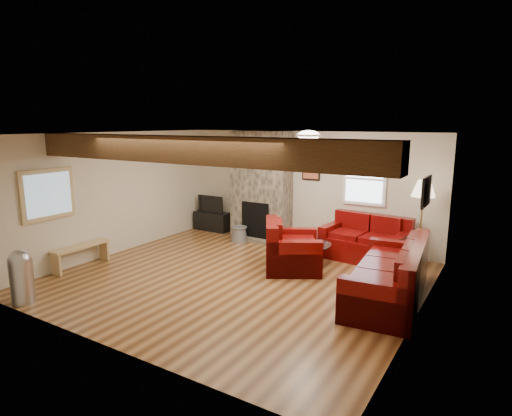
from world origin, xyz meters
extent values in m
plane|color=#593217|center=(0.00, 0.00, 0.00)|extent=(8.00, 8.00, 0.00)
plane|color=silver|center=(0.00, 0.00, 2.50)|extent=(8.00, 8.00, 0.00)
plane|color=beige|center=(0.00, 2.75, 1.25)|extent=(8.00, 0.00, 8.00)
plane|color=beige|center=(0.00, -2.75, 1.25)|extent=(8.00, 0.00, 8.00)
plane|color=beige|center=(-3.00, 0.00, 1.25)|extent=(0.00, 7.50, 7.50)
plane|color=beige|center=(3.00, 0.00, 1.25)|extent=(0.00, 7.50, 7.50)
cube|color=#372110|center=(0.00, -1.25, 2.31)|extent=(6.00, 0.36, 0.38)
cube|color=#3A352D|center=(-1.00, 2.50, 1.25)|extent=(1.40, 0.50, 2.50)
cube|color=black|center=(-1.00, 2.25, 0.45)|extent=(0.70, 0.06, 0.90)
cube|color=#3A352D|center=(-1.00, 2.20, 0.04)|extent=(1.00, 0.25, 0.08)
cylinder|color=#4D3118|center=(0.75, 1.39, 0.02)|extent=(0.55, 0.55, 0.04)
cylinder|color=#4D3118|center=(0.75, 1.39, 0.18)|extent=(0.29, 0.29, 0.37)
cylinder|color=white|center=(0.75, 1.39, 0.40)|extent=(0.83, 0.83, 0.02)
cube|color=maroon|center=(0.75, 1.39, 0.42)|extent=(0.23, 0.17, 0.03)
cube|color=black|center=(-2.45, 2.53, 0.23)|extent=(0.94, 0.38, 0.47)
imported|color=black|center=(-2.45, 2.53, 0.68)|extent=(0.74, 0.10, 0.43)
cylinder|color=#A58C45|center=(2.59, 2.26, 0.02)|extent=(0.30, 0.30, 0.03)
cylinder|color=#A58C45|center=(2.59, 2.26, 0.74)|extent=(0.03, 0.03, 1.49)
cone|color=#FFECC1|center=(2.59, 2.26, 1.51)|extent=(0.43, 0.43, 0.30)
camera|label=1|loc=(4.01, -5.88, 2.68)|focal=30.00mm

